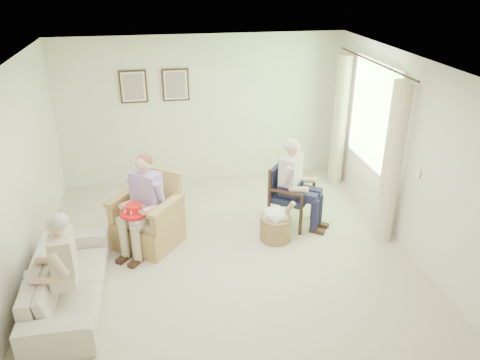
{
  "coord_description": "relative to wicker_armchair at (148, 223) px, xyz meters",
  "views": [
    {
      "loc": [
        -0.76,
        -5.21,
        3.67
      ],
      "look_at": [
        0.23,
        0.31,
        1.05
      ],
      "focal_mm": 35.0,
      "sensor_mm": 36.0,
      "label": 1
    }
  ],
  "objects": [
    {
      "name": "floor",
      "position": [
        1.03,
        -0.66,
        -0.33
      ],
      "size": [
        5.5,
        5.5,
        0.0
      ],
      "primitive_type": "plane",
      "color": "beige",
      "rests_on": "ground"
    },
    {
      "name": "back_wall",
      "position": [
        1.03,
        2.09,
        0.97
      ],
      "size": [
        5.0,
        0.04,
        2.6
      ],
      "primitive_type": "cube",
      "color": "silver",
      "rests_on": "ground"
    },
    {
      "name": "front_wall",
      "position": [
        1.03,
        -3.41,
        0.97
      ],
      "size": [
        5.0,
        0.04,
        2.6
      ],
      "primitive_type": "cube",
      "color": "silver",
      "rests_on": "ground"
    },
    {
      "name": "left_wall",
      "position": [
        -1.47,
        -0.66,
        0.97
      ],
      "size": [
        0.04,
        5.5,
        2.6
      ],
      "primitive_type": "cube",
      "color": "silver",
      "rests_on": "ground"
    },
    {
      "name": "right_wall",
      "position": [
        3.53,
        -0.66,
        0.97
      ],
      "size": [
        0.04,
        5.5,
        2.6
      ],
      "primitive_type": "cube",
      "color": "silver",
      "rests_on": "ground"
    },
    {
      "name": "ceiling",
      "position": [
        1.03,
        -0.66,
        2.27
      ],
      "size": [
        5.0,
        5.5,
        0.02
      ],
      "primitive_type": "cube",
      "color": "white",
      "rests_on": "back_wall"
    },
    {
      "name": "window",
      "position": [
        3.5,
        0.54,
        1.26
      ],
      "size": [
        0.13,
        2.5,
        1.63
      ],
      "color": "#2D6B23",
      "rests_on": "right_wall"
    },
    {
      "name": "curtain_left",
      "position": [
        3.36,
        -0.44,
        0.82
      ],
      "size": [
        0.34,
        0.34,
        2.3
      ],
      "primitive_type": "cylinder",
      "color": "beige",
      "rests_on": "ground"
    },
    {
      "name": "curtain_right",
      "position": [
        3.36,
        1.52,
        0.82
      ],
      "size": [
        0.34,
        0.34,
        2.3
      ],
      "primitive_type": "cylinder",
      "color": "beige",
      "rests_on": "ground"
    },
    {
      "name": "framed_print_left",
      "position": [
        -0.12,
        2.05,
        1.45
      ],
      "size": [
        0.45,
        0.05,
        0.55
      ],
      "color": "#382114",
      "rests_on": "back_wall"
    },
    {
      "name": "framed_print_right",
      "position": [
        0.58,
        2.05,
        1.45
      ],
      "size": [
        0.45,
        0.05,
        0.55
      ],
      "color": "#382114",
      "rests_on": "back_wall"
    },
    {
      "name": "wicker_armchair",
      "position": [
        0.0,
        0.0,
        0.0
      ],
      "size": [
        0.81,
        0.8,
        1.04
      ],
      "rotation": [
        0.0,
        0.0,
        -0.63
      ],
      "color": "tan",
      "rests_on": "ground"
    },
    {
      "name": "wood_armchair",
      "position": [
        2.15,
        0.28,
        0.17
      ],
      "size": [
        0.6,
        0.56,
        0.92
      ],
      "rotation": [
        0.0,
        0.0,
        0.93
      ],
      "color": "black",
      "rests_on": "ground"
    },
    {
      "name": "sofa",
      "position": [
        -0.92,
        -1.13,
        -0.04
      ],
      "size": [
        1.98,
        0.77,
        0.58
      ],
      "primitive_type": "imported",
      "rotation": [
        0.0,
        0.0,
        1.57
      ],
      "color": "beige",
      "rests_on": "ground"
    },
    {
      "name": "person_wicker",
      "position": [
        0.0,
        -0.14,
        0.46
      ],
      "size": [
        0.4,
        0.62,
        1.35
      ],
      "rotation": [
        0.0,
        0.0,
        -0.63
      ],
      "color": "#BDB298",
      "rests_on": "ground"
    },
    {
      "name": "person_dark",
      "position": [
        2.15,
        0.13,
        0.45
      ],
      "size": [
        0.4,
        0.63,
        1.34
      ],
      "rotation": [
        0.0,
        0.0,
        0.93
      ],
      "color": "#1E1B3D",
      "rests_on": "ground"
    },
    {
      "name": "person_sofa",
      "position": [
        -0.92,
        -1.36,
        0.38
      ],
      "size": [
        0.42,
        0.63,
        1.25
      ],
      "rotation": [
        0.0,
        0.0,
        -1.5
      ],
      "color": "beige",
      "rests_on": "ground"
    },
    {
      "name": "red_hat",
      "position": [
        -0.15,
        -0.29,
        0.36
      ],
      "size": [
        0.37,
        0.37,
        0.14
      ],
      "color": "red",
      "rests_on": "person_wicker"
    },
    {
      "name": "hatbox",
      "position": [
        1.81,
        -0.22,
        -0.07
      ],
      "size": [
        0.59,
        0.59,
        0.67
      ],
      "color": "tan",
      "rests_on": "ground"
    }
  ]
}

